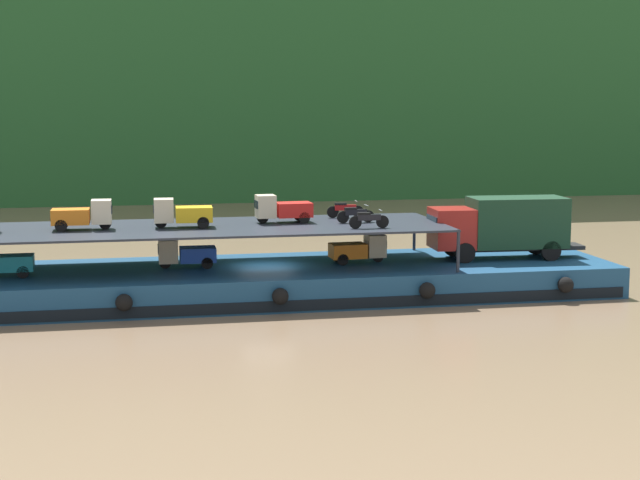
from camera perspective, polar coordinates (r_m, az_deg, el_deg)
The scene contains 13 objects.
ground_plane at distance 47.70m, azimuth -3.12°, elevation -3.30°, with size 400.00×400.00×0.00m, color #7F664C.
cargo_barge at distance 47.52m, azimuth -3.12°, elevation -2.42°, with size 33.93×8.55×1.50m.
covered_lorry at distance 50.20m, azimuth 10.53°, elevation 0.84°, with size 7.93×2.58×3.10m.
cargo_rack at distance 46.74m, azimuth -7.77°, elevation 0.67°, with size 24.73×7.15×2.00m.
mini_truck_lower_stern at distance 46.65m, azimuth -18.03°, elevation -1.22°, with size 2.75×1.23×1.38m.
mini_truck_lower_aft at distance 47.22m, azimuth -7.80°, elevation -0.78°, with size 2.75×1.22×1.38m.
mini_truck_lower_mid at distance 48.22m, azimuth 2.27°, elevation -0.53°, with size 2.78×1.28×1.38m.
mini_truck_upper_mid at distance 46.57m, azimuth -13.60°, elevation 1.42°, with size 2.76×1.23×1.38m.
mini_truck_upper_fore at distance 46.48m, azimuth -8.03°, elevation 1.56°, with size 2.78×1.27×1.38m.
mini_truck_upper_bow at distance 47.90m, azimuth -2.19°, elevation 1.83°, with size 2.79×1.28×1.38m.
motorcycle_upper_port at distance 45.86m, azimuth 2.84°, elevation 1.22°, with size 1.90×0.55×0.87m.
motorcycle_upper_centre at distance 47.90m, azimuth 2.06°, elevation 1.52°, with size 1.90×0.55×0.87m.
motorcycle_upper_stbd at distance 49.97m, azimuth 1.46°, elevation 1.80°, with size 1.90×0.55×0.87m.
Camera 1 is at (-6.72, -46.26, 9.50)m, focal length 55.08 mm.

